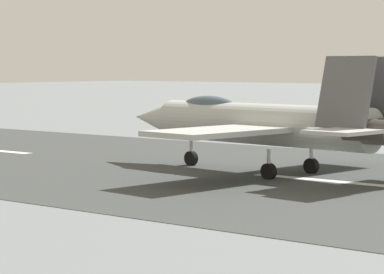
{
  "coord_description": "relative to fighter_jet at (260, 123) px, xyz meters",
  "views": [
    {
      "loc": [
        -19.88,
        35.6,
        5.24
      ],
      "look_at": [
        4.04,
        5.62,
        2.2
      ],
      "focal_mm": 84.08,
      "sensor_mm": 36.0,
      "label": 1
    }
  ],
  "objects": [
    {
      "name": "runway_strip",
      "position": [
        -4.77,
        0.61,
        -2.46
      ],
      "size": [
        240.0,
        26.0,
        0.02
      ],
      "color": "#393C3A",
      "rests_on": "ground"
    },
    {
      "name": "fighter_jet",
      "position": [
        0.0,
        0.0,
        0.0
      ],
      "size": [
        17.42,
        15.1,
        5.68
      ],
      "color": "#AEB3AE",
      "rests_on": "ground"
    },
    {
      "name": "ground_plane",
      "position": [
        -4.76,
        0.61,
        -2.47
      ],
      "size": [
        400.0,
        400.0,
        0.0
      ],
      "primitive_type": "plane",
      "color": "slate"
    }
  ]
}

